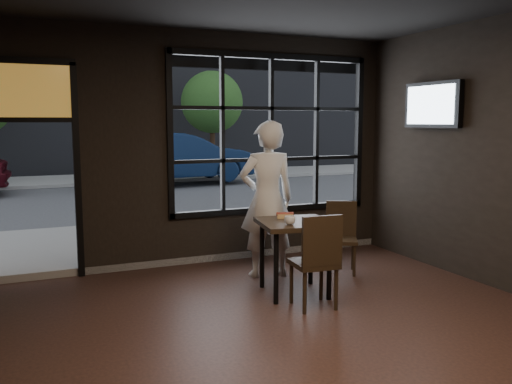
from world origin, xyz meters
name	(u,v)px	position (x,y,z in m)	size (l,w,h in m)	color
floor	(318,368)	(0.00, 0.00, -0.01)	(6.00, 7.00, 0.02)	black
window_frame	(271,134)	(1.20, 3.50, 1.80)	(3.06, 0.12, 2.28)	black
stained_transom	(21,90)	(-2.10, 3.50, 2.35)	(1.20, 0.06, 0.70)	orange
street_asphalt	(71,163)	(0.00, 24.00, -0.02)	(60.00, 41.00, 0.04)	#545456
cafe_table	(295,257)	(0.70, 1.77, 0.43)	(0.79, 0.79, 0.86)	black
chair_near	(314,260)	(0.67, 1.28, 0.51)	(0.44, 0.44, 1.03)	black
chair_window	(341,238)	(1.66, 2.29, 0.47)	(0.40, 0.40, 0.93)	black
man	(267,199)	(0.71, 2.56, 1.00)	(0.73, 0.48, 1.99)	silver
hotdog	(285,216)	(0.67, 1.98, 0.88)	(0.20, 0.08, 0.06)	tan
cup	(290,220)	(0.55, 1.60, 0.90)	(0.12, 0.12, 0.10)	silver
tv	(433,105)	(2.93, 2.12, 2.20)	(0.12, 1.04, 0.61)	black
navy_car	(179,157)	(2.35, 12.71, 0.86)	(1.62, 4.64, 1.53)	#0B1A37
tree_right	(212,102)	(4.15, 14.81, 2.64)	(2.20, 2.20, 3.75)	#332114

